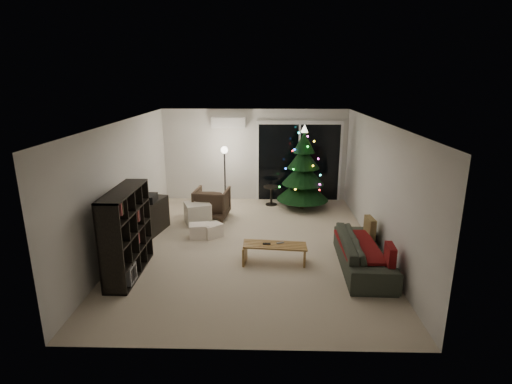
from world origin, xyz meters
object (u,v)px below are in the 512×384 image
Objects in this scene: armchair at (212,203)px; christmas_tree at (303,168)px; bookshelf at (116,233)px; sofa at (364,253)px; coffee_table at (275,254)px; media_cabinet at (148,218)px.

armchair is 2.49m from christmas_tree.
sofa is at bearing 1.83° from bookshelf.
bookshelf reaches higher than armchair.
bookshelf is 2.82m from coffee_table.
bookshelf is 1.30× the size of media_cabinet.
armchair is at bearing -161.01° from christmas_tree.
sofa is at bearing -8.28° from media_cabinet.
christmas_tree reaches higher than armchair.
armchair reaches higher than coffee_table.
christmas_tree reaches higher than sofa.
coffee_table is (1.48, -2.46, -0.18)m from armchair.
bookshelf is 1.31× the size of coffee_table.
coffee_table is at bearing 126.80° from armchair.
bookshelf is at bearing 72.90° from armchair.
bookshelf reaches higher than coffee_table.
armchair is 0.40× the size of sofa.
christmas_tree reaches higher than media_cabinet.
bookshelf is 0.75× the size of sofa.
sofa is 1.59m from coffee_table.
media_cabinet is 1.44× the size of armchair.
sofa is at bearing -0.92° from coffee_table.
sofa is (4.30, 0.30, -0.46)m from bookshelf.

